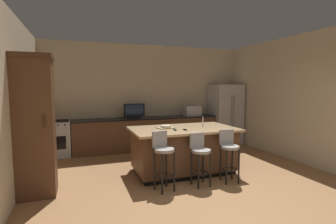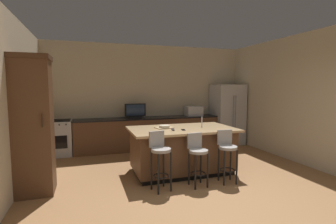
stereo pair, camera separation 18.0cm
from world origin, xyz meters
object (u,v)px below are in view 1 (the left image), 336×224
microwave (192,111)px  tv_remote (175,130)px  cutting_board (166,128)px  kitchen_island (183,150)px  fruit_bowl (166,127)px  refrigerator (225,114)px  range_oven (56,139)px  cabinet_tower (35,123)px  bar_stool_center (200,155)px  bar_stool_right (229,151)px  tv_monitor (134,112)px  bar_stool_left (163,155)px  cell_phone (185,130)px

microwave → tv_remote: size_ratio=2.82×
cutting_board → kitchen_island: bearing=-17.6°
tv_remote → fruit_bowl: bearing=120.0°
refrigerator → range_oven: bearing=179.0°
cabinet_tower → bar_stool_center: bearing=-11.3°
microwave → bar_stool_right: bearing=-101.9°
tv_monitor → bar_stool_left: (-0.13, -2.88, -0.48)m
kitchen_island → tv_remote: bearing=-145.6°
fruit_bowl → bar_stool_left: bearing=-112.0°
refrigerator → tv_remote: 3.44m
kitchen_island → bar_stool_right: 0.99m
fruit_bowl → refrigerator: bearing=36.9°
tv_monitor → fruit_bowl: (0.22, -2.04, -0.14)m
bar_stool_center → cutting_board: size_ratio=2.71×
fruit_bowl → microwave: bearing=53.1°
refrigerator → fruit_bowl: refrigerator is taller
bar_stool_left → tv_remote: (0.43, 0.57, 0.32)m
range_oven → kitchen_island: bearing=-40.2°
cabinet_tower → tv_monitor: bearing=47.9°
tv_monitor → cutting_board: tv_monitor is taller
bar_stool_left → bar_stool_right: (1.29, -0.03, -0.03)m
tv_monitor → bar_stool_left: 2.93m
cabinet_tower → bar_stool_center: cabinet_tower is taller
refrigerator → bar_stool_right: size_ratio=1.90×
tv_monitor → tv_remote: size_ratio=3.42×
cabinet_tower → fruit_bowl: bearing=8.0°
cabinet_tower → microwave: size_ratio=4.77×
fruit_bowl → cutting_board: (0.00, 0.02, -0.02)m
kitchen_island → fruit_bowl: size_ratio=9.72×
range_oven → bar_stool_right: bar_stool_right is taller
refrigerator → tv_monitor: bearing=179.4°
refrigerator → bar_stool_center: refrigerator is taller
refrigerator → range_oven: size_ratio=1.99×
range_oven → bar_stool_center: 3.93m
tv_remote → bar_stool_right: bearing=-23.7°
kitchen_island → tv_monitor: bearing=104.9°
bar_stool_left → cutting_board: 0.98m
refrigerator → bar_stool_right: 3.38m
cabinet_tower → cutting_board: 2.39m
bar_stool_right → fruit_bowl: (-0.94, 0.88, 0.38)m
microwave → fruit_bowl: size_ratio=2.17×
bar_stool_right → cell_phone: (-0.65, 0.57, 0.35)m
kitchen_island → fruit_bowl: fruit_bowl is taller
kitchen_island → refrigerator: bearing=42.2°
range_oven → cabinet_tower: 2.53m
fruit_bowl → tv_remote: bearing=-71.7°
tv_monitor → cell_phone: size_ratio=3.87×
tv_monitor → range_oven: bearing=178.6°
refrigerator → fruit_bowl: (-2.67, -2.00, 0.04)m
range_oven → tv_monitor: 2.12m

